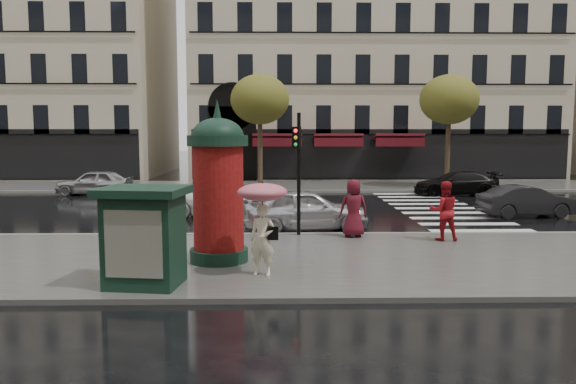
{
  "coord_description": "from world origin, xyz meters",
  "views": [
    {
      "loc": [
        -1.0,
        -14.76,
        3.42
      ],
      "look_at": [
        -0.69,
        1.5,
        1.63
      ],
      "focal_mm": 35.0,
      "sensor_mm": 36.0,
      "label": 1
    }
  ],
  "objects_px": {
    "traffic_light": "(298,161)",
    "car_black": "(456,183)",
    "woman_red": "(444,211)",
    "morris_column": "(218,184)",
    "car_darkgrey": "(527,201)",
    "woman_umbrella": "(263,213)",
    "car_white": "(226,200)",
    "man_burgundy": "(353,208)",
    "car_silver": "(304,209)",
    "newsstand": "(144,235)",
    "car_far_silver": "(95,182)"
  },
  "relations": [
    {
      "from": "car_silver",
      "to": "car_black",
      "type": "distance_m",
      "value": 13.38
    },
    {
      "from": "morris_column",
      "to": "car_black",
      "type": "bearing_deg",
      "value": 54.44
    },
    {
      "from": "woman_umbrella",
      "to": "man_burgundy",
      "type": "relative_size",
      "value": 1.21
    },
    {
      "from": "man_burgundy",
      "to": "car_silver",
      "type": "relative_size",
      "value": 0.42
    },
    {
      "from": "morris_column",
      "to": "car_silver",
      "type": "bearing_deg",
      "value": 64.13
    },
    {
      "from": "man_burgundy",
      "to": "newsstand",
      "type": "distance_m",
      "value": 7.49
    },
    {
      "from": "man_burgundy",
      "to": "car_far_silver",
      "type": "relative_size",
      "value": 0.45
    },
    {
      "from": "car_white",
      "to": "woman_umbrella",
      "type": "bearing_deg",
      "value": -165.13
    },
    {
      "from": "morris_column",
      "to": "man_burgundy",
      "type": "bearing_deg",
      "value": 39.48
    },
    {
      "from": "woman_red",
      "to": "car_black",
      "type": "relative_size",
      "value": 0.41
    },
    {
      "from": "newsstand",
      "to": "car_black",
      "type": "height_order",
      "value": "newsstand"
    },
    {
      "from": "newsstand",
      "to": "car_far_silver",
      "type": "relative_size",
      "value": 0.53
    },
    {
      "from": "woman_umbrella",
      "to": "car_silver",
      "type": "bearing_deg",
      "value": 78.82
    },
    {
      "from": "car_darkgrey",
      "to": "car_black",
      "type": "distance_m",
      "value": 7.48
    },
    {
      "from": "woman_red",
      "to": "car_darkgrey",
      "type": "relative_size",
      "value": 0.47
    },
    {
      "from": "woman_red",
      "to": "woman_umbrella",
      "type": "bearing_deg",
      "value": 37.95
    },
    {
      "from": "man_burgundy",
      "to": "morris_column",
      "type": "bearing_deg",
      "value": 34.73
    },
    {
      "from": "woman_red",
      "to": "morris_column",
      "type": "relative_size",
      "value": 0.44
    },
    {
      "from": "man_burgundy",
      "to": "car_black",
      "type": "distance_m",
      "value": 14.05
    },
    {
      "from": "car_far_silver",
      "to": "car_white",
      "type": "bearing_deg",
      "value": 50.28
    },
    {
      "from": "woman_red",
      "to": "newsstand",
      "type": "height_order",
      "value": "newsstand"
    },
    {
      "from": "woman_red",
      "to": "morris_column",
      "type": "bearing_deg",
      "value": 22.78
    },
    {
      "from": "traffic_light",
      "to": "car_far_silver",
      "type": "relative_size",
      "value": 0.97
    },
    {
      "from": "morris_column",
      "to": "newsstand",
      "type": "xyz_separation_m",
      "value": [
        -1.34,
        -2.24,
        -0.86
      ]
    },
    {
      "from": "newsstand",
      "to": "car_far_silver",
      "type": "distance_m",
      "value": 19.27
    },
    {
      "from": "car_far_silver",
      "to": "morris_column",
      "type": "bearing_deg",
      "value": 31.91
    },
    {
      "from": "man_burgundy",
      "to": "car_darkgrey",
      "type": "distance_m",
      "value": 8.85
    },
    {
      "from": "traffic_light",
      "to": "newsstand",
      "type": "bearing_deg",
      "value": -121.2
    },
    {
      "from": "car_darkgrey",
      "to": "car_far_silver",
      "type": "bearing_deg",
      "value": 60.73
    },
    {
      "from": "traffic_light",
      "to": "car_black",
      "type": "bearing_deg",
      "value": 53.27
    },
    {
      "from": "car_silver",
      "to": "car_white",
      "type": "distance_m",
      "value": 4.52
    },
    {
      "from": "woman_umbrella",
      "to": "morris_column",
      "type": "relative_size",
      "value": 0.54
    },
    {
      "from": "man_burgundy",
      "to": "car_silver",
      "type": "xyz_separation_m",
      "value": [
        -1.43,
        1.8,
        -0.28
      ]
    },
    {
      "from": "newsstand",
      "to": "car_far_silver",
      "type": "bearing_deg",
      "value": 110.88
    },
    {
      "from": "traffic_light",
      "to": "woman_umbrella",
      "type": "bearing_deg",
      "value": -101.33
    },
    {
      "from": "car_far_silver",
      "to": "car_darkgrey",
      "type": "bearing_deg",
      "value": 72.29
    },
    {
      "from": "woman_umbrella",
      "to": "man_burgundy",
      "type": "height_order",
      "value": "woman_umbrella"
    },
    {
      "from": "man_burgundy",
      "to": "car_white",
      "type": "distance_m",
      "value": 6.83
    },
    {
      "from": "woman_umbrella",
      "to": "woman_red",
      "type": "height_order",
      "value": "woman_umbrella"
    },
    {
      "from": "man_burgundy",
      "to": "morris_column",
      "type": "height_order",
      "value": "morris_column"
    },
    {
      "from": "woman_umbrella",
      "to": "morris_column",
      "type": "xyz_separation_m",
      "value": [
        -1.14,
        1.42,
        0.51
      ]
    },
    {
      "from": "woman_red",
      "to": "car_darkgrey",
      "type": "distance_m",
      "value": 7.17
    },
    {
      "from": "car_silver",
      "to": "car_white",
      "type": "relative_size",
      "value": 0.95
    },
    {
      "from": "woman_umbrella",
      "to": "car_white",
      "type": "distance_m",
      "value": 9.98
    },
    {
      "from": "car_black",
      "to": "car_far_silver",
      "type": "relative_size",
      "value": 1.11
    },
    {
      "from": "woman_red",
      "to": "morris_column",
      "type": "distance_m",
      "value": 7.05
    },
    {
      "from": "woman_umbrella",
      "to": "car_white",
      "type": "xyz_separation_m",
      "value": [
        -1.72,
        9.78,
        -0.93
      ]
    },
    {
      "from": "woman_red",
      "to": "newsstand",
      "type": "bearing_deg",
      "value": 32.73
    },
    {
      "from": "car_darkgrey",
      "to": "woman_umbrella",
      "type": "bearing_deg",
      "value": 124.95
    },
    {
      "from": "woman_red",
      "to": "car_silver",
      "type": "xyz_separation_m",
      "value": [
        -4.08,
        2.4,
        -0.28
      ]
    }
  ]
}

